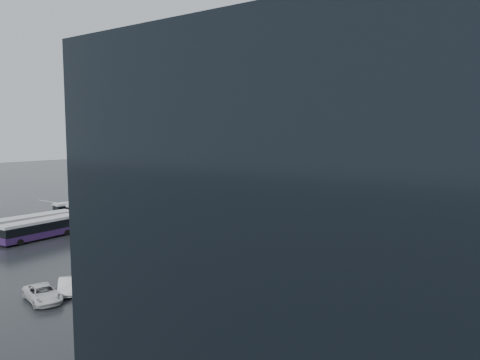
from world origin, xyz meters
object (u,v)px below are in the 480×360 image
Objects in this scene: bus_row_near_b at (99,208)px; floodlight_mast at (222,132)px; van_curve_a at (43,294)px; gse_cart_belly_c at (331,218)px; jet_remote_far at (248,158)px; jet_remote_west at (167,165)px; jet_remote_mid at (208,158)px; bus_row_near_a at (84,207)px; van_curve_b at (231,307)px; airliner_main at (346,189)px; gse_cart_belly_a at (342,221)px; airliner_gate_b at (391,172)px; bus_row_near_c at (104,213)px; bus_row_far_b at (34,224)px; bus_row_far_c at (39,229)px; airliner_gate_c at (463,164)px; van_curve_c at (67,286)px; gse_cart_belly_d at (429,218)px; bus_row_near_d at (127,211)px.

floodlight_mast reaches higher than bus_row_near_b.
floodlight_mast is at bearing 31.85° from van_curve_a.
gse_cart_belly_c is at bearing 9.47° from van_curve_a.
jet_remote_far is 182.87m from van_curve_a.
jet_remote_west is 0.81× the size of jet_remote_mid.
bus_row_near_a is 2.67× the size of van_curve_b.
gse_cart_belly_a is at bearing -58.37° from airliner_main.
gse_cart_belly_c is at bearing 131.12° from jet_remote_mid.
van_curve_b is at bearing -50.75° from floodlight_mast.
jet_remote_west is at bearing 173.64° from airliner_gate_b.
bus_row_far_b is at bearing -170.78° from bus_row_near_c.
bus_row_far_b reaches higher than gse_cart_belly_a.
jet_remote_mid is 3.71× the size of bus_row_far_c.
airliner_gate_c is 126.70m from floodlight_mast.
bus_row_far_b reaches higher than bus_row_near_b.
airliner_gate_c is at bearing 34.51° from van_curve_c.
floodlight_mast is at bearing -157.45° from gse_cart_belly_c.
floodlight_mast is at bearing 123.86° from jet_remote_far.
bus_row_near_a is 6.63× the size of gse_cart_belly_d.
van_curve_b is at bearing -78.16° from gse_cart_belly_a.
airliner_main reaches higher than jet_remote_far.
airliner_main is 1.51× the size of jet_remote_far.
airliner_gate_c reaches higher than bus_row_far_b.
airliner_gate_b is at bearing 158.10° from jet_remote_mid.
bus_row_far_c is at bearing -130.78° from gse_cart_belly_d.
jet_remote_mid reaches higher than gse_cart_belly_c.
bus_row_near_d is at bearing -8.76° from bus_row_far_b.
airliner_main is 52.60m from bus_row_near_b.
bus_row_near_d is 24.85m from floodlight_mast.
jet_remote_west is at bearing 77.21° from van_curve_c.
floodlight_mast is (11.26, 34.10, 15.71)m from bus_row_far_c.
airliner_gate_b is 4.70× the size of bus_row_near_c.
jet_remote_mid is 3.46× the size of bus_row_near_d.
jet_remote_west is at bearing 93.91° from jet_remote_far.
bus_row_near_a is 4.44m from bus_row_near_b.
bus_row_near_a is 49.84m from van_curve_c.
bus_row_near_b is 20.41m from bus_row_far_c.
airliner_gate_c reaches higher than gse_cart_belly_a.
airliner_main is at bearing -32.75° from bus_row_far_b.
airliner_gate_b is at bearing 99.93° from gse_cart_belly_a.
airliner_gate_c is 116.71m from gse_cart_belly_a.
airliner_main is 69.36m from van_curve_a.
bus_row_near_b is at bearing -147.07° from gse_cart_belly_d.
bus_row_far_b is (53.96, -85.45, -2.71)m from jet_remote_west.
jet_remote_far is 140.78m from bus_row_near_c.
airliner_main is 17.94m from gse_cart_belly_d.
van_curve_a is (30.90, -31.64, -0.80)m from bus_row_near_c.
bus_row_near_b is at bearing 61.09° from van_curve_a.
gse_cart_belly_c is at bearing -39.81° from bus_row_far_c.
bus_row_far_b is 2.83× the size of van_curve_c.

